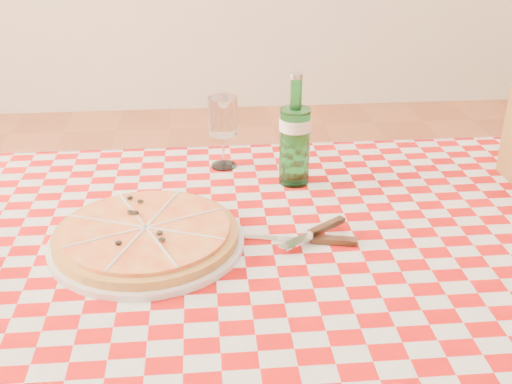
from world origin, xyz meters
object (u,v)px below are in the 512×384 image
(pizza_plate, at_px, (146,234))
(water_bottle, at_px, (295,130))
(wine_glass, at_px, (223,133))
(dining_table, at_px, (269,279))

(pizza_plate, distance_m, water_bottle, 0.40)
(wine_glass, bearing_deg, dining_table, -77.72)
(pizza_plate, height_order, wine_glass, wine_glass)
(dining_table, distance_m, water_bottle, 0.32)
(water_bottle, xyz_separation_m, wine_glass, (-0.15, 0.10, -0.04))
(water_bottle, distance_m, wine_glass, 0.18)
(dining_table, bearing_deg, water_bottle, 71.02)
(dining_table, xyz_separation_m, pizza_plate, (-0.22, -0.02, 0.12))
(dining_table, xyz_separation_m, wine_glass, (-0.07, 0.32, 0.18))
(dining_table, bearing_deg, wine_glass, 102.28)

